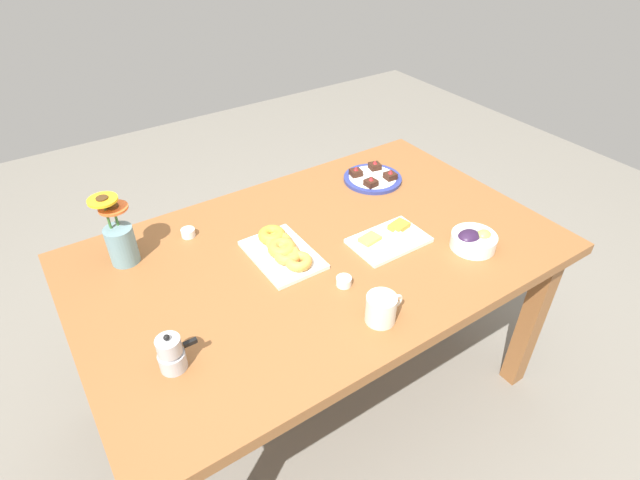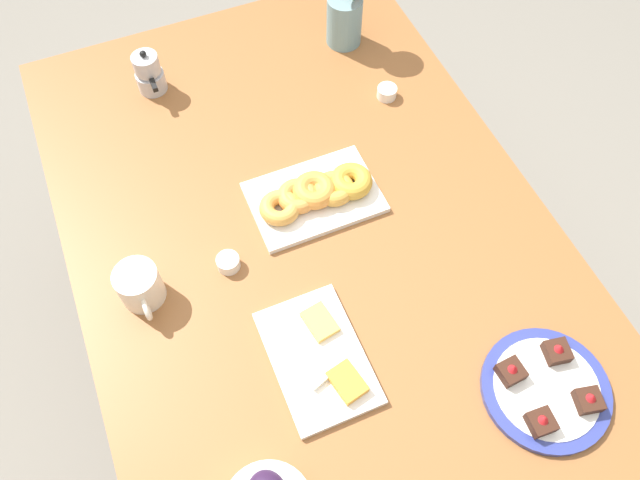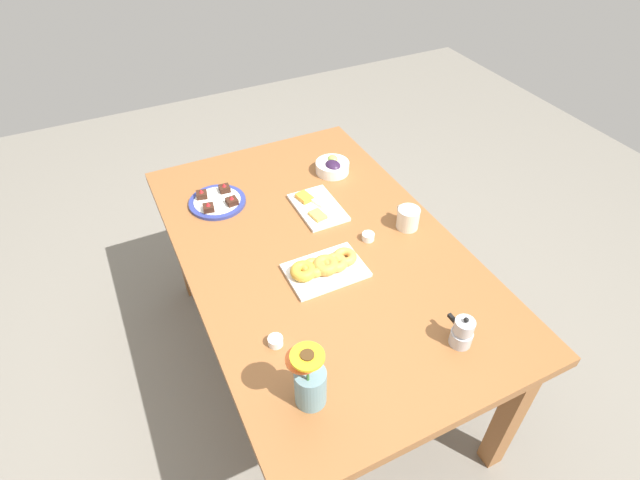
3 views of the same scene
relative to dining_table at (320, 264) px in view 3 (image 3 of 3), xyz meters
name	(u,v)px [view 3 (image 3 of 3)]	position (x,y,z in m)	size (l,w,h in m)	color
ground_plane	(320,361)	(0.00, 0.00, -0.65)	(6.00, 6.00, 0.00)	slate
dining_table	(320,264)	(0.00, 0.00, 0.00)	(1.60, 1.00, 0.74)	brown
coffee_mug	(408,218)	(-0.04, -0.37, 0.13)	(0.12, 0.09, 0.09)	silver
grape_bowl	(332,166)	(0.44, -0.28, 0.12)	(0.15, 0.15, 0.07)	white
cheese_platter	(317,207)	(0.22, -0.09, 0.10)	(0.26, 0.17, 0.03)	white
croissant_platter	(324,267)	(-0.12, 0.04, 0.11)	(0.19, 0.28, 0.05)	white
jam_cup_honey	(368,236)	(-0.04, -0.19, 0.10)	(0.05, 0.05, 0.03)	white
jam_cup_berry	(275,341)	(-0.34, 0.32, 0.10)	(0.05, 0.05, 0.03)	white
dessert_plate	(217,201)	(0.44, 0.27, 0.10)	(0.24, 0.24, 0.05)	navy
flower_vase	(310,383)	(-0.56, 0.30, 0.17)	(0.11, 0.11, 0.24)	#6B939E
moka_pot	(462,333)	(-0.59, -0.20, 0.13)	(0.11, 0.07, 0.12)	#B7B7BC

